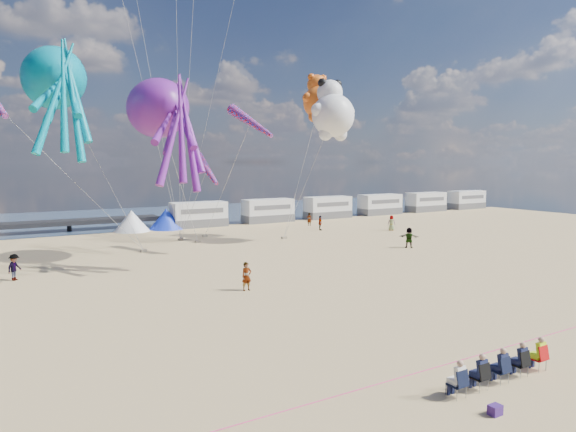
# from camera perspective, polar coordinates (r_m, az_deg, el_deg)

# --- Properties ---
(ground) EXTENTS (120.00, 120.00, 0.00)m
(ground) POSITION_cam_1_polar(r_m,az_deg,el_deg) (25.64, 10.69, -11.74)
(ground) COLOR tan
(ground) RESTS_ON ground
(water) EXTENTS (120.00, 120.00, 0.00)m
(water) POSITION_cam_1_polar(r_m,az_deg,el_deg) (75.38, -18.25, -0.20)
(water) COLOR #32465F
(water) RESTS_ON ground
(motorhome_0) EXTENTS (6.60, 2.50, 3.00)m
(motorhome_0) POSITION_cam_1_polar(r_m,az_deg,el_deg) (62.64, -9.88, 0.17)
(motorhome_0) COLOR silver
(motorhome_0) RESTS_ON ground
(motorhome_1) EXTENTS (6.60, 2.50, 3.00)m
(motorhome_1) POSITION_cam_1_polar(r_m,az_deg,el_deg) (66.61, -2.23, 0.60)
(motorhome_1) COLOR silver
(motorhome_1) RESTS_ON ground
(motorhome_2) EXTENTS (6.60, 2.50, 3.00)m
(motorhome_2) POSITION_cam_1_polar(r_m,az_deg,el_deg) (71.64, 4.45, 0.96)
(motorhome_2) COLOR silver
(motorhome_2) RESTS_ON ground
(motorhome_3) EXTENTS (6.60, 2.50, 3.00)m
(motorhome_3) POSITION_cam_1_polar(r_m,az_deg,el_deg) (77.51, 10.19, 1.27)
(motorhome_3) COLOR silver
(motorhome_3) RESTS_ON ground
(motorhome_4) EXTENTS (6.60, 2.50, 3.00)m
(motorhome_4) POSITION_cam_1_polar(r_m,az_deg,el_deg) (84.05, 15.08, 1.52)
(motorhome_4) COLOR silver
(motorhome_4) RESTS_ON ground
(motorhome_5) EXTENTS (6.60, 2.50, 3.00)m
(motorhome_5) POSITION_cam_1_polar(r_m,az_deg,el_deg) (91.10, 19.24, 1.72)
(motorhome_5) COLOR silver
(motorhome_5) RESTS_ON ground
(tent_white) EXTENTS (4.00, 4.00, 2.40)m
(tent_white) POSITION_cam_1_polar(r_m,az_deg,el_deg) (60.28, -16.99, -0.52)
(tent_white) COLOR white
(tent_white) RESTS_ON ground
(tent_blue) EXTENTS (4.00, 4.00, 2.40)m
(tent_blue) POSITION_cam_1_polar(r_m,az_deg,el_deg) (61.36, -13.36, -0.31)
(tent_blue) COLOR #1933CC
(tent_blue) RESTS_ON ground
(spectator_row) EXTENTS (6.10, 0.90, 1.30)m
(spectator_row) POSITION_cam_1_polar(r_m,az_deg,el_deg) (20.26, 22.46, -15.03)
(spectator_row) COLOR black
(spectator_row) RESTS_ON ground
(cooler_purple) EXTENTS (0.40, 0.30, 0.32)m
(cooler_purple) POSITION_cam_1_polar(r_m,az_deg,el_deg) (18.07, 22.03, -19.35)
(cooler_purple) COLOR #3B1D6D
(cooler_purple) RESTS_ON ground
(rope_line) EXTENTS (34.00, 0.03, 0.03)m
(rope_line) POSITION_cam_1_polar(r_m,az_deg,el_deg) (22.37, 19.51, -14.62)
(rope_line) COLOR #F2338C
(rope_line) RESTS_ON ground
(standing_person) EXTENTS (0.65, 0.43, 1.74)m
(standing_person) POSITION_cam_1_polar(r_m,az_deg,el_deg) (31.41, -4.63, -6.70)
(standing_person) COLOR tan
(standing_person) RESTS_ON ground
(beachgoer_0) EXTENTS (0.74, 0.74, 1.74)m
(beachgoer_0) POSITION_cam_1_polar(r_m,az_deg,el_deg) (59.69, 11.43, -0.75)
(beachgoer_0) COLOR #7F6659
(beachgoer_0) RESTS_ON ground
(beachgoer_2) EXTENTS (1.07, 1.08, 1.76)m
(beachgoer_2) POSITION_cam_1_polar(r_m,az_deg,el_deg) (38.39, -28.12, -5.05)
(beachgoer_2) COLOR #7F6659
(beachgoer_2) RESTS_ON ground
(beachgoer_3) EXTENTS (1.10, 1.25, 1.68)m
(beachgoer_3) POSITION_cam_1_polar(r_m,az_deg,el_deg) (58.76, 3.59, -0.78)
(beachgoer_3) COLOR #7F6659
(beachgoer_3) RESTS_ON ground
(beachgoer_4) EXTENTS (1.09, 1.11, 1.87)m
(beachgoer_4) POSITION_cam_1_polar(r_m,az_deg,el_deg) (47.96, 13.30, -2.35)
(beachgoer_4) COLOR #7F6659
(beachgoer_4) RESTS_ON ground
(beachgoer_5) EXTENTS (1.19, 1.49, 1.59)m
(beachgoer_5) POSITION_cam_1_polar(r_m,az_deg,el_deg) (63.03, 2.38, -0.36)
(beachgoer_5) COLOR #7F6659
(beachgoer_5) RESTS_ON ground
(sandbag_a) EXTENTS (0.50, 0.35, 0.22)m
(sandbag_a) POSITION_cam_1_polar(r_m,az_deg,el_deg) (46.33, -15.72, -3.74)
(sandbag_a) COLOR gray
(sandbag_a) RESTS_ON ground
(sandbag_b) EXTENTS (0.50, 0.35, 0.22)m
(sandbag_b) POSITION_cam_1_polar(r_m,az_deg,el_deg) (50.68, -10.00, -2.78)
(sandbag_b) COLOR gray
(sandbag_b) RESTS_ON ground
(sandbag_c) EXTENTS (0.50, 0.35, 0.22)m
(sandbag_c) POSITION_cam_1_polar(r_m,az_deg,el_deg) (52.30, -0.44, -2.42)
(sandbag_c) COLOR gray
(sandbag_c) RESTS_ON ground
(sandbag_d) EXTENTS (0.50, 0.35, 0.22)m
(sandbag_d) POSITION_cam_1_polar(r_m,az_deg,el_deg) (54.24, -9.21, -2.19)
(sandbag_d) COLOR gray
(sandbag_d) RESTS_ON ground
(sandbag_e) EXTENTS (0.50, 0.35, 0.22)m
(sandbag_e) POSITION_cam_1_polar(r_m,az_deg,el_deg) (52.40, -11.84, -2.53)
(sandbag_e) COLOR gray
(sandbag_e) RESTS_ON ground
(kite_octopus_teal) EXTENTS (6.25, 10.39, 11.09)m
(kite_octopus_teal) POSITION_cam_1_polar(r_m,az_deg,el_deg) (43.78, -24.59, 13.75)
(kite_octopus_teal) COLOR #00849B
(kite_octopus_purple) EXTENTS (6.47, 10.47, 11.13)m
(kite_octopus_purple) POSITION_cam_1_polar(r_m,az_deg,el_deg) (42.82, -14.31, 11.52)
(kite_octopus_purple) COLOR #6E1B8D
(kite_panda) EXTENTS (5.44, 5.18, 7.00)m
(kite_panda) POSITION_cam_1_polar(r_m,az_deg,el_deg) (50.10, 5.04, 11.07)
(kite_panda) COLOR white
(kite_teddy_orange) EXTENTS (4.89, 4.71, 5.80)m
(kite_teddy_orange) POSITION_cam_1_polar(r_m,az_deg,el_deg) (53.49, 3.54, 12.48)
(kite_teddy_orange) COLOR orange
(windsock_mid) EXTENTS (2.17, 6.08, 6.00)m
(windsock_mid) POSITION_cam_1_polar(r_m,az_deg,el_deg) (44.56, -4.15, 10.37)
(windsock_mid) COLOR red
(windsock_right) EXTENTS (0.99, 4.91, 4.90)m
(windsock_right) POSITION_cam_1_polar(r_m,az_deg,el_deg) (44.98, -9.01, 5.13)
(windsock_right) COLOR red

